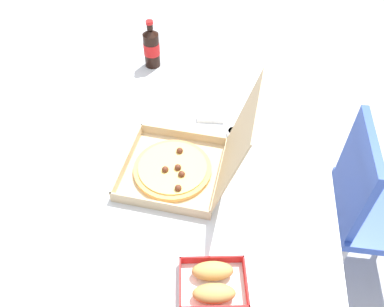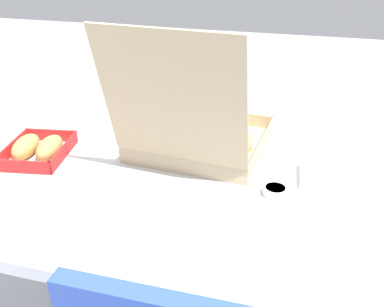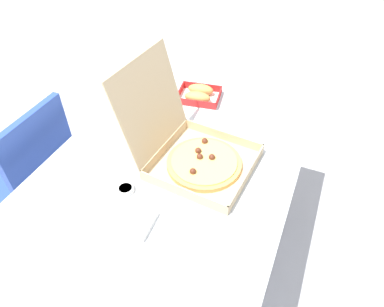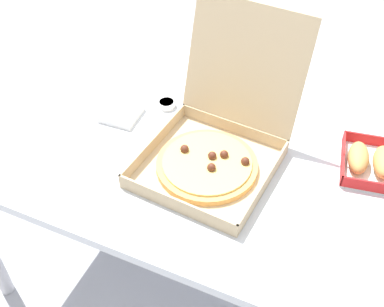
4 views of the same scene
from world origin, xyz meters
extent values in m
cube|color=silver|center=(0.00, 0.00, 0.69)|extent=(1.37, 0.90, 0.03)
cylinder|color=#B7B7BC|center=(0.62, -0.38, 0.34)|extent=(0.05, 0.05, 0.68)
cube|color=tan|center=(0.08, -0.12, 0.71)|extent=(0.37, 0.37, 0.01)
cube|color=tan|center=(0.07, -0.28, 0.73)|extent=(0.34, 0.03, 0.04)
cube|color=tan|center=(-0.08, -0.10, 0.73)|extent=(0.03, 0.34, 0.04)
cube|color=tan|center=(0.25, -0.13, 0.73)|extent=(0.03, 0.34, 0.04)
cube|color=tan|center=(0.10, 0.05, 0.73)|extent=(0.34, 0.03, 0.04)
cube|color=tan|center=(0.10, 0.10, 0.92)|extent=(0.35, 0.12, 0.33)
cylinder|color=tan|center=(0.08, -0.12, 0.72)|extent=(0.28, 0.28, 0.02)
cylinder|color=#EAC666|center=(0.08, -0.12, 0.73)|extent=(0.24, 0.24, 0.01)
sphere|color=#562819|center=(0.01, -0.10, 0.74)|extent=(0.02, 0.02, 0.02)
sphere|color=#562819|center=(0.10, -0.14, 0.74)|extent=(0.02, 0.02, 0.02)
sphere|color=#562819|center=(0.12, -0.08, 0.74)|extent=(0.02, 0.02, 0.02)
sphere|color=#562819|center=(0.18, -0.08, 0.74)|extent=(0.02, 0.02, 0.02)
sphere|color=#562819|center=(0.09, -0.10, 0.74)|extent=(0.02, 0.02, 0.02)
cube|color=white|center=(0.49, 0.07, 0.71)|extent=(0.18, 0.21, 0.00)
cube|color=red|center=(0.50, -0.02, 0.73)|extent=(0.15, 0.03, 0.03)
cube|color=red|center=(0.47, 0.16, 0.73)|extent=(0.15, 0.03, 0.03)
cube|color=red|center=(0.42, 0.06, 0.73)|extent=(0.04, 0.19, 0.03)
cube|color=red|center=(0.56, 0.08, 0.73)|extent=(0.04, 0.19, 0.03)
ellipsoid|color=tan|center=(0.45, 0.07, 0.74)|extent=(0.07, 0.13, 0.05)
ellipsoid|color=tan|center=(0.52, 0.08, 0.74)|extent=(0.07, 0.13, 0.05)
cube|color=white|center=(-0.11, 0.29, 0.71)|extent=(0.24, 0.19, 0.00)
cube|color=white|center=(-0.25, -0.01, 0.72)|extent=(0.12, 0.12, 0.02)
cylinder|color=white|center=(-0.14, 0.09, 0.72)|extent=(0.06, 0.06, 0.02)
cylinder|color=#DBBC66|center=(-0.14, 0.09, 0.72)|extent=(0.05, 0.05, 0.01)
camera|label=1|loc=(0.97, 0.08, 1.79)|focal=36.94mm
camera|label=2|loc=(-0.18, 0.94, 1.25)|focal=40.31mm
camera|label=3|loc=(-0.78, -0.44, 1.62)|focal=32.46mm
camera|label=4|loc=(0.43, -0.98, 1.66)|focal=45.34mm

